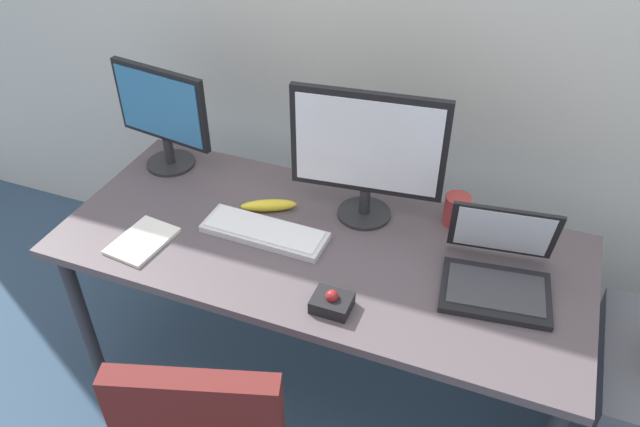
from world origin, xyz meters
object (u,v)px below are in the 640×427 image
(monitor_side, at_px, (162,113))
(trackball_mouse, at_px, (332,302))
(coffee_mug, at_px, (457,210))
(paper_notepad, at_px, (142,241))
(banana, at_px, (269,205))
(laptop, at_px, (498,269))
(keyboard, at_px, (265,232))
(monitor_main, at_px, (367,151))

(monitor_side, relative_size, trackball_mouse, 3.54)
(monitor_side, bearing_deg, coffee_mug, 2.14)
(coffee_mug, xyz_separation_m, paper_notepad, (-0.91, -0.46, -0.05))
(trackball_mouse, height_order, banana, trackball_mouse)
(laptop, height_order, trackball_mouse, laptop)
(trackball_mouse, xyz_separation_m, banana, (-0.36, 0.35, -0.00))
(laptop, height_order, banana, laptop)
(laptop, distance_m, trackball_mouse, 0.50)
(keyboard, distance_m, banana, 0.13)
(keyboard, height_order, laptop, laptop)
(coffee_mug, bearing_deg, paper_notepad, -152.94)
(coffee_mug, relative_size, banana, 0.55)
(monitor_main, height_order, laptop, monitor_main)
(monitor_side, relative_size, coffee_mug, 3.76)
(monitor_main, bearing_deg, trackball_mouse, -83.61)
(monitor_main, xyz_separation_m, laptop, (0.46, -0.17, -0.20))
(coffee_mug, bearing_deg, laptop, -55.19)
(keyboard, distance_m, laptop, 0.73)
(monitor_side, relative_size, laptop, 1.13)
(monitor_main, height_order, banana, monitor_main)
(keyboard, height_order, coffee_mug, coffee_mug)
(trackball_mouse, xyz_separation_m, coffee_mug, (0.25, 0.51, 0.03))
(trackball_mouse, bearing_deg, keyboard, 144.60)
(keyboard, relative_size, banana, 2.17)
(monitor_main, height_order, paper_notepad, monitor_main)
(laptop, bearing_deg, monitor_side, 170.80)
(banana, bearing_deg, keyboard, -70.91)
(keyboard, bearing_deg, coffee_mug, 27.21)
(trackball_mouse, bearing_deg, coffee_mug, 64.34)
(banana, bearing_deg, laptop, -5.68)
(monitor_side, xyz_separation_m, paper_notepad, (0.16, -0.42, -0.21))
(trackball_mouse, bearing_deg, monitor_side, 150.14)
(monitor_side, height_order, banana, monitor_side)
(monitor_side, height_order, paper_notepad, monitor_side)
(keyboard, relative_size, coffee_mug, 3.98)
(monitor_main, height_order, monitor_side, monitor_main)
(banana, bearing_deg, monitor_side, 165.12)
(monitor_side, bearing_deg, paper_notepad, -69.17)
(monitor_main, bearing_deg, monitor_side, 177.67)
(monitor_main, height_order, trackball_mouse, monitor_main)
(monitor_main, bearing_deg, banana, -163.42)
(laptop, xyz_separation_m, trackball_mouse, (-0.41, -0.27, -0.03))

